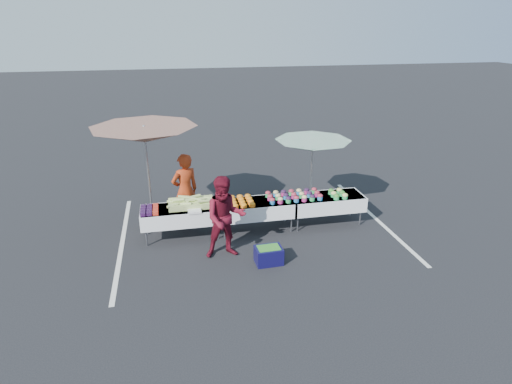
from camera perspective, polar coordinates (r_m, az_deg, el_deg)
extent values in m
plane|color=black|center=(10.65, 0.00, -5.00)|extent=(80.00, 80.00, 0.00)
cube|color=silver|center=(10.54, -17.40, -6.38)|extent=(0.10, 5.00, 0.00)
cube|color=silver|center=(11.67, 15.60, -3.35)|extent=(0.10, 5.00, 0.00)
cube|color=white|center=(10.15, -10.00, -2.19)|extent=(1.80, 0.75, 0.04)
cube|color=white|center=(10.22, -9.94, -3.01)|extent=(1.86, 0.81, 0.36)
cylinder|color=slate|center=(10.13, -14.38, -5.98)|extent=(0.04, 0.04, 0.39)
cylinder|color=slate|center=(10.66, -14.30, -4.52)|extent=(0.04, 0.04, 0.39)
cylinder|color=slate|center=(10.16, -5.09, -5.25)|extent=(0.04, 0.04, 0.39)
cylinder|color=slate|center=(10.69, -5.49, -3.84)|extent=(0.04, 0.04, 0.39)
cube|color=white|center=(10.34, 0.00, -1.39)|extent=(1.80, 0.75, 0.04)
cube|color=white|center=(10.40, 0.00, -2.20)|extent=(1.86, 0.81, 0.36)
cylinder|color=slate|center=(10.18, -4.20, -5.17)|extent=(0.04, 0.04, 0.39)
cylinder|color=slate|center=(10.70, -4.64, -3.77)|extent=(0.04, 0.04, 0.39)
cylinder|color=slate|center=(10.49, 4.74, -4.33)|extent=(0.04, 0.04, 0.39)
cylinder|color=slate|center=(11.00, 3.87, -3.01)|extent=(0.04, 0.04, 0.39)
cube|color=white|center=(10.82, 9.37, -0.60)|extent=(1.80, 0.75, 0.04)
cube|color=white|center=(10.88, 9.32, -1.38)|extent=(1.86, 0.81, 0.36)
cylinder|color=slate|center=(10.53, 5.57, -4.25)|extent=(0.04, 0.04, 0.39)
cylinder|color=slate|center=(11.04, 4.67, -2.94)|extent=(0.04, 0.04, 0.39)
cylinder|color=slate|center=(11.10, 13.70, -3.38)|extent=(0.04, 0.04, 0.39)
cylinder|color=slate|center=(11.58, 12.49, -2.18)|extent=(0.04, 0.04, 0.39)
cube|color=black|center=(9.90, -14.87, -2.87)|extent=(0.12, 0.12, 0.08)
cube|color=black|center=(10.03, -14.84, -2.54)|extent=(0.12, 0.12, 0.08)
cube|color=black|center=(10.16, -14.81, -2.22)|extent=(0.12, 0.12, 0.08)
cube|color=black|center=(10.29, -14.79, -1.91)|extent=(0.12, 0.12, 0.08)
cube|color=black|center=(9.89, -14.06, -2.81)|extent=(0.12, 0.12, 0.08)
cube|color=black|center=(10.02, -14.04, -2.48)|extent=(0.12, 0.12, 0.08)
cube|color=black|center=(10.15, -14.03, -2.16)|extent=(0.12, 0.12, 0.08)
cube|color=black|center=(10.28, -14.01, -1.85)|extent=(0.12, 0.12, 0.08)
cube|color=red|center=(9.89, -13.25, -2.75)|extent=(0.12, 0.12, 0.08)
cube|color=red|center=(10.01, -13.24, -2.42)|extent=(0.12, 0.12, 0.08)
cube|color=red|center=(10.14, -13.24, -2.11)|extent=(0.12, 0.12, 0.08)
cube|color=red|center=(10.27, -13.23, -1.80)|extent=(0.12, 0.12, 0.08)
cube|color=#B5CA67|center=(10.17, -8.64, -1.51)|extent=(1.05, 0.55, 0.14)
cylinder|color=#B5CA67|center=(10.31, -7.02, -0.87)|extent=(0.27, 0.09, 0.10)
cylinder|color=#B5CA67|center=(10.16, -10.82, -1.03)|extent=(0.27, 0.14, 0.07)
cylinder|color=#B5CA67|center=(10.02, -8.01, -0.92)|extent=(0.27, 0.14, 0.09)
cylinder|color=#B5CA67|center=(10.17, -11.05, -1.37)|extent=(0.27, 0.15, 0.10)
cylinder|color=#B5CA67|center=(10.07, -9.66, -1.22)|extent=(0.27, 0.15, 0.08)
cylinder|color=#B5CA67|center=(10.16, -8.90, -0.80)|extent=(0.27, 0.10, 0.10)
cylinder|color=#B5CA67|center=(10.04, -8.87, -1.08)|extent=(0.27, 0.07, 0.08)
cylinder|color=#B5CA67|center=(9.96, -9.34, -1.58)|extent=(0.27, 0.14, 0.09)
cylinder|color=#B5CA67|center=(10.31, -9.63, -0.64)|extent=(0.27, 0.12, 0.08)
cylinder|color=#B5CA67|center=(10.26, -6.16, -0.85)|extent=(0.27, 0.16, 0.08)
cylinder|color=#B5CA67|center=(10.09, -10.43, -1.19)|extent=(0.27, 0.11, 0.07)
cylinder|color=#B5CA67|center=(9.94, -9.06, -1.88)|extent=(0.27, 0.10, 0.07)
cylinder|color=#B5CA67|center=(10.26, -8.13, -0.57)|extent=(0.27, 0.12, 0.08)
cylinder|color=#B5CA67|center=(9.92, -11.07, -1.79)|extent=(0.27, 0.15, 0.08)
cylinder|color=#B5CA67|center=(10.15, -10.62, -0.95)|extent=(0.27, 0.10, 0.08)
cylinder|color=#B5CA67|center=(10.10, -7.47, -1.10)|extent=(0.27, 0.16, 0.10)
cylinder|color=#B5CA67|center=(10.04, -10.26, -1.03)|extent=(0.27, 0.12, 0.09)
cylinder|color=#B5CA67|center=(9.92, -7.03, -1.22)|extent=(0.27, 0.09, 0.07)
cylinder|color=#B5CA67|center=(9.98, -6.67, -1.48)|extent=(0.27, 0.10, 0.09)
cube|color=white|center=(9.87, -8.20, -2.51)|extent=(0.30, 0.25, 0.05)
cylinder|color=orange|center=(9.98, -2.76, -2.03)|extent=(0.15, 0.15, 0.05)
ellipsoid|color=#D9540C|center=(9.96, -2.77, -1.82)|extent=(0.15, 0.15, 0.08)
cylinder|color=orange|center=(10.14, -2.93, -1.62)|extent=(0.15, 0.15, 0.05)
ellipsoid|color=#D9540C|center=(10.12, -2.93, -1.42)|extent=(0.15, 0.15, 0.08)
cylinder|color=orange|center=(10.30, -3.09, -1.23)|extent=(0.15, 0.15, 0.05)
ellipsoid|color=#D9540C|center=(10.29, -3.09, -1.03)|extent=(0.15, 0.15, 0.08)
cylinder|color=orange|center=(10.47, -3.24, -0.86)|extent=(0.15, 0.15, 0.05)
ellipsoid|color=#D9540C|center=(10.45, -3.25, -0.65)|extent=(0.15, 0.15, 0.08)
cylinder|color=orange|center=(10.01, -1.63, -1.93)|extent=(0.15, 0.15, 0.05)
ellipsoid|color=#D9540C|center=(9.99, -1.63, -1.72)|extent=(0.15, 0.15, 0.08)
cylinder|color=orange|center=(10.17, -1.81, -1.53)|extent=(0.15, 0.15, 0.05)
ellipsoid|color=#D9540C|center=(10.15, -1.82, -1.33)|extent=(0.15, 0.15, 0.08)
cylinder|color=orange|center=(10.33, -1.99, -1.15)|extent=(0.15, 0.15, 0.05)
ellipsoid|color=#D9540C|center=(10.32, -1.99, -0.94)|extent=(0.15, 0.15, 0.08)
cylinder|color=orange|center=(10.49, -2.16, -0.77)|extent=(0.15, 0.15, 0.05)
ellipsoid|color=#D9540C|center=(10.48, -2.17, -0.57)|extent=(0.15, 0.15, 0.08)
cylinder|color=orange|center=(10.04, -0.51, -1.84)|extent=(0.15, 0.15, 0.05)
ellipsoid|color=#D9540C|center=(10.02, -0.51, -1.63)|extent=(0.15, 0.15, 0.08)
cylinder|color=orange|center=(10.20, -0.71, -1.44)|extent=(0.15, 0.15, 0.05)
ellipsoid|color=#D9540C|center=(10.19, -0.71, -1.24)|extent=(0.15, 0.15, 0.08)
cylinder|color=orange|center=(10.36, -0.90, -1.06)|extent=(0.15, 0.15, 0.05)
ellipsoid|color=#D9540C|center=(10.35, -0.90, -0.85)|extent=(0.15, 0.15, 0.08)
cylinder|color=orange|center=(10.53, -1.09, -0.69)|extent=(0.15, 0.15, 0.05)
ellipsoid|color=#D9540C|center=(10.51, -1.09, -0.48)|extent=(0.15, 0.15, 0.08)
cylinder|color=#246CAA|center=(10.19, 2.18, -1.34)|extent=(0.13, 0.13, 0.10)
ellipsoid|color=maroon|center=(10.16, 2.19, -1.03)|extent=(0.14, 0.14, 0.10)
cylinder|color=#AC2468|center=(10.38, 1.89, -0.88)|extent=(0.13, 0.13, 0.10)
ellipsoid|color=maroon|center=(10.36, 1.89, -0.57)|extent=(0.14, 0.14, 0.10)
cylinder|color=green|center=(10.58, 1.61, -0.43)|extent=(0.13, 0.13, 0.10)
ellipsoid|color=maroon|center=(10.56, 1.61, -0.13)|extent=(0.14, 0.14, 0.10)
cylinder|color=#AC2468|center=(10.23, 3.27, -1.25)|extent=(0.13, 0.13, 0.10)
ellipsoid|color=tan|center=(10.21, 3.28, -0.94)|extent=(0.14, 0.14, 0.10)
cylinder|color=green|center=(10.43, 2.96, -0.79)|extent=(0.13, 0.13, 0.10)
ellipsoid|color=tan|center=(10.41, 2.96, -0.48)|extent=(0.14, 0.14, 0.10)
cylinder|color=#246CAA|center=(10.62, 2.66, -0.34)|extent=(0.13, 0.13, 0.10)
ellipsoid|color=tan|center=(10.60, 2.66, -0.04)|extent=(0.14, 0.14, 0.10)
cylinder|color=green|center=(10.28, 4.35, -1.16)|extent=(0.13, 0.13, 0.10)
ellipsoid|color=black|center=(10.26, 4.36, -0.85)|extent=(0.14, 0.14, 0.10)
cylinder|color=#246CAA|center=(10.48, 4.02, -0.70)|extent=(0.13, 0.13, 0.10)
ellipsoid|color=black|center=(10.46, 4.03, -0.40)|extent=(0.14, 0.14, 0.10)
cylinder|color=#AC2468|center=(10.67, 3.70, -0.26)|extent=(0.13, 0.13, 0.10)
ellipsoid|color=black|center=(10.65, 3.71, 0.04)|extent=(0.14, 0.14, 0.10)
cylinder|color=#246CAA|center=(10.34, 5.41, -1.07)|extent=(0.13, 0.13, 0.10)
ellipsoid|color=maroon|center=(10.31, 5.42, -0.76)|extent=(0.14, 0.14, 0.10)
cylinder|color=#AC2468|center=(10.53, 5.06, -0.62)|extent=(0.13, 0.13, 0.10)
ellipsoid|color=maroon|center=(10.51, 5.08, -0.31)|extent=(0.14, 0.14, 0.10)
cylinder|color=green|center=(10.73, 4.73, -0.18)|extent=(0.13, 0.13, 0.10)
ellipsoid|color=maroon|center=(10.70, 4.74, 0.12)|extent=(0.14, 0.14, 0.10)
cylinder|color=#AC2468|center=(10.40, 6.47, -0.98)|extent=(0.13, 0.13, 0.10)
ellipsoid|color=tan|center=(10.37, 6.48, -0.67)|extent=(0.14, 0.14, 0.10)
cylinder|color=green|center=(10.59, 6.10, -0.53)|extent=(0.13, 0.13, 0.10)
ellipsoid|color=tan|center=(10.57, 6.11, -0.23)|extent=(0.14, 0.14, 0.10)
cylinder|color=#246CAA|center=(10.78, 5.75, -0.10)|extent=(0.13, 0.13, 0.10)
ellipsoid|color=tan|center=(10.76, 5.76, 0.20)|extent=(0.14, 0.14, 0.10)
cylinder|color=green|center=(10.46, 7.51, -0.89)|extent=(0.13, 0.13, 0.10)
ellipsoid|color=black|center=(10.43, 7.52, -0.59)|extent=(0.14, 0.14, 0.10)
cylinder|color=#246CAA|center=(10.65, 7.13, -0.44)|extent=(0.13, 0.13, 0.10)
ellipsoid|color=black|center=(10.63, 7.14, -0.14)|extent=(0.14, 0.14, 0.10)
cylinder|color=#AC2468|center=(10.84, 6.76, -0.01)|extent=(0.13, 0.13, 0.10)
ellipsoid|color=black|center=(10.82, 6.77, 0.28)|extent=(0.14, 0.14, 0.10)
cylinder|color=#246CAA|center=(10.52, 8.54, -0.80)|extent=(0.13, 0.13, 0.10)
ellipsoid|color=maroon|center=(10.50, 8.56, -0.50)|extent=(0.14, 0.14, 0.10)
cylinder|color=#AC2468|center=(10.71, 8.14, -0.36)|extent=(0.13, 0.13, 0.10)
ellipsoid|color=maroon|center=(10.69, 8.16, -0.06)|extent=(0.14, 0.14, 0.10)
cylinder|color=green|center=(10.90, 7.76, 0.07)|extent=(0.13, 0.13, 0.10)
ellipsoid|color=maroon|center=(10.88, 7.77, 0.36)|extent=(0.14, 0.14, 0.10)
cylinder|color=green|center=(10.61, 10.67, -0.80)|extent=(0.14, 0.14, 0.08)
ellipsoid|color=#28661B|center=(10.59, 10.69, -0.52)|extent=(0.14, 0.14, 0.11)
cylinder|color=green|center=(10.77, 10.32, -0.44)|extent=(0.14, 0.14, 0.08)
ellipsoid|color=#B4C056|center=(10.75, 10.34, -0.17)|extent=(0.14, 0.14, 0.11)
cylinder|color=green|center=(10.92, 9.97, -0.09)|extent=(0.14, 0.14, 0.08)
ellipsoid|color=#28661B|center=(10.90, 9.99, 0.18)|extent=(0.14, 0.14, 0.11)
cylinder|color=green|center=(10.70, 11.76, -0.70)|extent=(0.14, 0.14, 0.08)
ellipsoid|color=#B4C056|center=(10.68, 11.79, -0.43)|extent=(0.14, 0.14, 0.11)
cylinder|color=green|center=(10.85, 11.40, -0.35)|extent=(0.14, 0.14, 0.08)
ellipsoid|color=#28661B|center=(10.83, 11.42, -0.08)|extent=(0.14, 0.14, 0.11)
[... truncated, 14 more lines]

